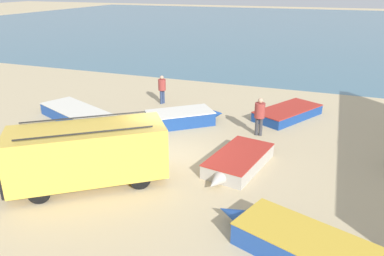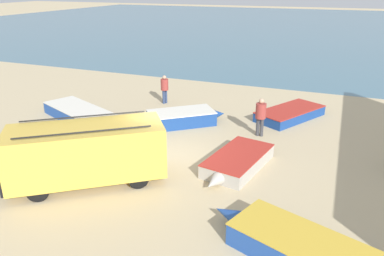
# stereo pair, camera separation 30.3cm
# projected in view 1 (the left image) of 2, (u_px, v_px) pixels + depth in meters

# --- Properties ---
(ground_plane) EXTENTS (200.00, 200.00, 0.00)m
(ground_plane) POSITION_uv_depth(u_px,v_px,m) (166.00, 159.00, 14.66)
(ground_plane) COLOR tan
(sea_water) EXTENTS (120.00, 80.00, 0.01)m
(sea_water) POSITION_uv_depth(u_px,v_px,m) (300.00, 25.00, 59.97)
(sea_water) COLOR #477084
(sea_water) RESTS_ON ground_plane
(parked_van) EXTENTS (5.28, 4.60, 2.17)m
(parked_van) POSITION_uv_depth(u_px,v_px,m) (87.00, 153.00, 12.52)
(parked_van) COLOR gold
(parked_van) RESTS_ON ground_plane
(fishing_rowboat_0) EXTENTS (5.28, 2.96, 0.65)m
(fishing_rowboat_0) POSITION_uv_depth(u_px,v_px,m) (315.00, 251.00, 9.17)
(fishing_rowboat_0) COLOR #234CA3
(fishing_rowboat_0) RESTS_ON ground_plane
(fishing_rowboat_1) EXTENTS (3.27, 4.49, 0.50)m
(fishing_rowboat_1) POSITION_uv_depth(u_px,v_px,m) (289.00, 112.00, 19.11)
(fishing_rowboat_1) COLOR navy
(fishing_rowboat_1) RESTS_ON ground_plane
(fishing_rowboat_2) EXTENTS (5.53, 3.37, 0.59)m
(fishing_rowboat_2) POSITION_uv_depth(u_px,v_px,m) (76.00, 114.00, 18.74)
(fishing_rowboat_2) COLOR #234CA3
(fishing_rowboat_2) RESTS_ON ground_plane
(fishing_rowboat_3) EXTENTS (2.15, 3.94, 0.54)m
(fishing_rowboat_3) POSITION_uv_depth(u_px,v_px,m) (238.00, 161.00, 13.87)
(fishing_rowboat_3) COLOR #ADA89E
(fishing_rowboat_3) RESTS_ON ground_plane
(fishing_rowboat_4) EXTENTS (3.62, 3.26, 0.66)m
(fishing_rowboat_4) POSITION_uv_depth(u_px,v_px,m) (182.00, 117.00, 18.16)
(fishing_rowboat_4) COLOR navy
(fishing_rowboat_4) RESTS_ON ground_plane
(fisherman_0) EXTENTS (0.42, 0.42, 1.62)m
(fisherman_0) POSITION_uv_depth(u_px,v_px,m) (162.00, 87.00, 21.01)
(fisherman_0) COLOR navy
(fisherman_0) RESTS_ON ground_plane
(fisherman_1) EXTENTS (0.46, 0.46, 1.75)m
(fisherman_1) POSITION_uv_depth(u_px,v_px,m) (260.00, 113.00, 16.56)
(fisherman_1) COLOR #38383D
(fisherman_1) RESTS_ON ground_plane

